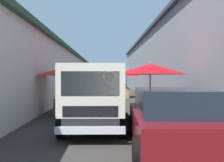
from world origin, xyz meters
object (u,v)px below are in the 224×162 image
object	(u,v)px
fruit_stall_near_left	(150,74)
plastic_stool	(138,105)
fruit_stall_far_left	(80,77)
vendor_by_crates	(104,92)
delivery_truck	(94,99)
fruit_stall_near_right	(62,78)
hatchback_car	(170,118)
fruit_stall_mid_lane	(126,76)

from	to	relation	value
fruit_stall_near_left	plastic_stool	bearing A→B (deg)	4.65
fruit_stall_far_left	vendor_by_crates	size ratio (longest dim) A/B	1.64
delivery_truck	plastic_stool	distance (m)	4.90
fruit_stall_near_right	delivery_truck	distance (m)	4.17
fruit_stall_near_right	vendor_by_crates	world-z (taller)	fruit_stall_near_right
fruit_stall_near_left	fruit_stall_near_right	size ratio (longest dim) A/B	1.08
fruit_stall_far_left	hatchback_car	world-z (taller)	fruit_stall_far_left
fruit_stall_far_left	hatchback_car	distance (m)	13.08
fruit_stall_mid_lane	hatchback_car	bearing A→B (deg)	179.46
fruit_stall_near_left	delivery_truck	bearing A→B (deg)	135.31
fruit_stall_near_left	delivery_truck	distance (m)	3.16
fruit_stall_near_right	delivery_truck	size ratio (longest dim) A/B	0.54
plastic_stool	fruit_stall_near_left	bearing A→B (deg)	-175.35
fruit_stall_far_left	plastic_stool	world-z (taller)	fruit_stall_far_left
fruit_stall_far_left	fruit_stall_near_right	distance (m)	7.01
delivery_truck	vendor_by_crates	size ratio (longest dim) A/B	3.00
fruit_stall_far_left	delivery_truck	size ratio (longest dim) A/B	0.55
delivery_truck	vendor_by_crates	distance (m)	5.33
fruit_stall_near_right	delivery_truck	world-z (taller)	fruit_stall_near_right
hatchback_car	delivery_truck	size ratio (longest dim) A/B	0.81
delivery_truck	plastic_stool	size ratio (longest dim) A/B	11.36
fruit_stall_far_left	delivery_truck	xyz separation A→B (m)	(-10.77, -1.59, -0.72)
vendor_by_crates	delivery_truck	bearing A→B (deg)	177.23
fruit_stall_near_right	fruit_stall_far_left	bearing A→B (deg)	-0.69
fruit_stall_far_left	fruit_stall_mid_lane	distance (m)	3.97
fruit_stall_far_left	fruit_stall_near_left	xyz separation A→B (m)	(-8.60, -3.74, 0.08)
delivery_truck	vendor_by_crates	world-z (taller)	delivery_truck
fruit_stall_far_left	hatchback_car	size ratio (longest dim) A/B	0.68
delivery_truck	fruit_stall_near_left	bearing A→B (deg)	-44.69
fruit_stall_far_left	fruit_stall_mid_lane	bearing A→B (deg)	-65.73
delivery_truck	fruit_stall_near_right	bearing A→B (deg)	23.95
hatchback_car	fruit_stall_mid_lane	bearing A→B (deg)	-0.54
plastic_stool	delivery_truck	bearing A→B (deg)	156.08
hatchback_car	vendor_by_crates	distance (m)	7.31
fruit_stall_near_right	plastic_stool	distance (m)	3.95
fruit_stall_mid_lane	delivery_truck	xyz separation A→B (m)	(-12.40, 2.03, -0.76)
delivery_truck	plastic_stool	bearing A→B (deg)	-23.92
fruit_stall_near_left	hatchback_car	distance (m)	4.12
vendor_by_crates	plastic_stool	size ratio (longest dim) A/B	3.79
fruit_stall_mid_lane	vendor_by_crates	bearing A→B (deg)	165.95
fruit_stall_near_right	delivery_truck	xyz separation A→B (m)	(-3.76, -1.67, -0.66)
fruit_stall_far_left	fruit_stall_near_right	size ratio (longest dim) A/B	1.01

